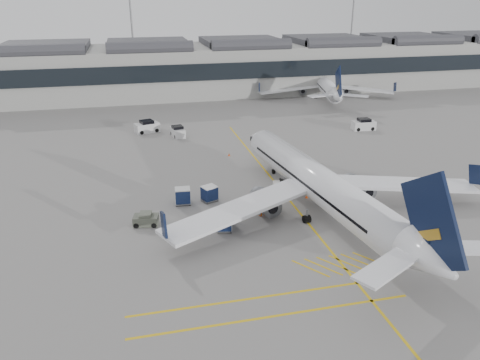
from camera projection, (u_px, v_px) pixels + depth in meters
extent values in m
plane|color=gray|center=(217.00, 240.00, 45.99)|extent=(220.00, 220.00, 0.00)
cube|color=#9E9E99|center=(159.00, 71.00, 108.87)|extent=(200.00, 20.00, 11.00)
cube|color=black|center=(162.00, 74.00, 99.30)|extent=(200.00, 0.50, 3.60)
cube|color=#38383D|center=(157.00, 44.00, 106.56)|extent=(200.00, 18.00, 1.40)
cylinder|color=slate|center=(133.00, 35.00, 117.80)|extent=(0.44, 0.44, 25.00)
cylinder|color=slate|center=(351.00, 31.00, 130.77)|extent=(0.44, 0.44, 25.00)
cube|color=gold|center=(282.00, 191.00, 57.17)|extent=(0.25, 60.00, 0.01)
cylinder|color=white|center=(318.00, 183.00, 51.25)|extent=(7.40, 30.83, 3.83)
cone|color=white|center=(258.00, 139.00, 66.34)|extent=(4.29, 4.50, 3.83)
cone|color=white|center=(432.00, 260.00, 35.66)|extent=(4.38, 5.31, 3.83)
cube|color=white|center=(240.00, 209.00, 47.16)|extent=(17.28, 10.59, 0.36)
cube|color=white|center=(399.00, 184.00, 53.37)|extent=(17.72, 6.98, 0.36)
cylinder|color=slate|center=(266.00, 202.00, 50.41)|extent=(2.56, 3.90, 2.14)
cylinder|color=slate|center=(360.00, 187.00, 54.20)|extent=(2.56, 3.90, 2.14)
cube|color=black|center=(432.00, 224.00, 35.12)|extent=(1.22, 7.74, 8.54)
cylinder|color=black|center=(274.00, 171.00, 62.54)|extent=(0.36, 0.68, 0.65)
cylinder|color=black|center=(307.00, 219.00, 49.26)|extent=(0.80, 0.89, 0.82)
cylinder|color=black|center=(348.00, 212.00, 50.90)|extent=(0.80, 0.89, 0.82)
cylinder|color=white|center=(324.00, 84.00, 108.17)|extent=(8.88, 26.13, 3.26)
cone|color=white|center=(314.00, 74.00, 121.86)|extent=(3.94, 4.10, 3.26)
cone|color=white|center=(338.00, 97.00, 94.03)|extent=(4.10, 4.78, 3.26)
cube|color=white|center=(289.00, 89.00, 107.14)|extent=(14.99, 4.49, 0.30)
cube|color=white|center=(361.00, 89.00, 107.37)|extent=(14.29, 10.21, 0.30)
cylinder|color=slate|center=(302.00, 90.00, 109.02)|extent=(2.46, 3.45, 1.82)
cylinder|color=slate|center=(345.00, 90.00, 109.16)|extent=(2.46, 3.45, 1.82)
cube|color=black|center=(338.00, 84.00, 93.61)|extent=(1.70, 6.50, 7.27)
cylinder|color=black|center=(316.00, 87.00, 118.35)|extent=(0.36, 0.60, 0.56)
cylinder|color=black|center=(316.00, 97.00, 107.02)|extent=(0.74, 0.81, 0.69)
cylinder|color=black|center=(335.00, 97.00, 107.08)|extent=(0.74, 0.81, 0.69)
cube|color=silver|center=(284.00, 190.00, 56.76)|extent=(3.59, 1.97, 0.63)
cube|color=black|center=(292.00, 184.00, 56.52)|extent=(3.16, 1.55, 1.32)
cube|color=silver|center=(277.00, 185.00, 56.49)|extent=(1.01, 1.29, 0.80)
cylinder|color=black|center=(275.00, 193.00, 56.17)|extent=(0.42, 0.23, 0.39)
cylinder|color=black|center=(274.00, 189.00, 57.33)|extent=(0.42, 0.23, 0.39)
cylinder|color=black|center=(295.00, 193.00, 56.27)|extent=(0.42, 0.23, 0.39)
cylinder|color=black|center=(294.00, 189.00, 57.43)|extent=(0.42, 0.23, 0.39)
cube|color=gray|center=(223.00, 223.00, 48.90)|extent=(1.99, 1.83, 0.11)
cube|color=navy|center=(223.00, 217.00, 48.61)|extent=(1.84, 1.73, 1.38)
cube|color=silver|center=(223.00, 210.00, 48.34)|extent=(1.90, 1.79, 0.09)
cylinder|color=black|center=(216.00, 226.00, 48.53)|extent=(0.23, 0.16, 0.21)
cylinder|color=black|center=(217.00, 221.00, 49.49)|extent=(0.23, 0.16, 0.21)
cylinder|color=black|center=(228.00, 226.00, 48.36)|extent=(0.23, 0.16, 0.21)
cylinder|color=black|center=(230.00, 222.00, 49.31)|extent=(0.23, 0.16, 0.21)
cube|color=gray|center=(183.00, 202.00, 53.70)|extent=(1.92, 1.63, 0.13)
cube|color=navy|center=(183.00, 195.00, 53.38)|extent=(1.76, 1.56, 1.55)
cube|color=silver|center=(182.00, 189.00, 53.08)|extent=(1.82, 1.62, 0.11)
cylinder|color=black|center=(177.00, 205.00, 53.08)|extent=(0.24, 0.12, 0.24)
cylinder|color=black|center=(176.00, 201.00, 54.16)|extent=(0.24, 0.12, 0.24)
cylinder|color=black|center=(190.00, 205.00, 53.30)|extent=(0.24, 0.12, 0.24)
cylinder|color=black|center=(189.00, 200.00, 54.38)|extent=(0.24, 0.12, 0.24)
cube|color=gray|center=(225.00, 229.00, 47.65)|extent=(1.80, 1.60, 0.11)
cube|color=navy|center=(224.00, 223.00, 47.38)|extent=(1.66, 1.52, 1.33)
cube|color=silver|center=(224.00, 217.00, 47.12)|extent=(1.71, 1.58, 0.09)
cylinder|color=black|center=(218.00, 232.00, 47.20)|extent=(0.22, 0.13, 0.20)
cylinder|color=black|center=(218.00, 228.00, 48.14)|extent=(0.22, 0.13, 0.20)
cylinder|color=black|center=(231.00, 232.00, 47.21)|extent=(0.22, 0.13, 0.20)
cylinder|color=black|center=(231.00, 228.00, 48.14)|extent=(0.22, 0.13, 0.20)
cube|color=gray|center=(210.00, 199.00, 54.45)|extent=(2.17, 2.00, 0.12)
cube|color=navy|center=(209.00, 193.00, 54.14)|extent=(2.00, 1.90, 1.49)
cube|color=silver|center=(209.00, 187.00, 53.85)|extent=(2.07, 1.96, 0.10)
cylinder|color=black|center=(207.00, 203.00, 53.66)|extent=(0.25, 0.18, 0.23)
cylinder|color=black|center=(202.00, 200.00, 54.50)|extent=(0.25, 0.18, 0.23)
cylinder|color=black|center=(217.00, 200.00, 54.45)|extent=(0.25, 0.18, 0.23)
cylinder|color=black|center=(212.00, 197.00, 55.29)|extent=(0.25, 0.18, 0.23)
imported|color=orange|center=(262.00, 195.00, 53.64)|extent=(0.84, 0.77, 1.92)
imported|color=orange|center=(261.00, 207.00, 50.60)|extent=(1.15, 1.03, 1.97)
cube|color=#55594C|center=(146.00, 220.00, 48.69)|extent=(2.80, 2.02, 1.02)
cube|color=#55594C|center=(146.00, 215.00, 48.46)|extent=(1.44, 1.44, 0.51)
cylinder|color=black|center=(136.00, 226.00, 48.16)|extent=(0.61, 0.37, 0.57)
cylinder|color=black|center=(139.00, 220.00, 49.38)|extent=(0.61, 0.37, 0.57)
cylinder|color=black|center=(154.00, 225.00, 48.20)|extent=(0.61, 0.37, 0.57)
cylinder|color=black|center=(156.00, 220.00, 49.43)|extent=(0.61, 0.37, 0.57)
cone|color=#F24C0A|center=(229.00, 154.00, 69.43)|extent=(0.32, 0.32, 0.44)
cone|color=#F24C0A|center=(307.00, 196.00, 55.24)|extent=(0.34, 0.34, 0.47)
cube|color=silver|center=(147.00, 128.00, 80.95)|extent=(4.52, 3.21, 1.59)
cube|color=black|center=(147.00, 122.00, 80.59)|extent=(2.54, 2.47, 0.68)
cylinder|color=black|center=(142.00, 133.00, 79.74)|extent=(0.73, 0.45, 0.68)
cylinder|color=black|center=(138.00, 130.00, 81.18)|extent=(0.73, 0.45, 0.68)
cylinder|color=black|center=(157.00, 130.00, 81.06)|extent=(0.73, 0.45, 0.68)
cylinder|color=black|center=(153.00, 128.00, 82.50)|extent=(0.73, 0.45, 0.68)
cube|color=silver|center=(178.00, 132.00, 78.64)|extent=(2.36, 3.79, 1.37)
cube|color=black|center=(177.00, 128.00, 78.33)|extent=(1.95, 2.03, 0.59)
cylinder|color=black|center=(184.00, 136.00, 78.08)|extent=(0.32, 0.62, 0.59)
cylinder|color=black|center=(175.00, 137.00, 77.50)|extent=(0.32, 0.62, 0.59)
cylinder|color=black|center=(180.00, 132.00, 80.08)|extent=(0.32, 0.62, 0.59)
cylinder|color=black|center=(171.00, 133.00, 79.50)|extent=(0.32, 0.62, 0.59)
cube|color=silver|center=(364.00, 125.00, 82.43)|extent=(4.07, 2.21, 1.54)
cube|color=black|center=(364.00, 120.00, 82.08)|extent=(2.09, 1.98, 0.66)
cylinder|color=black|center=(358.00, 130.00, 81.58)|extent=(0.67, 0.28, 0.66)
cylinder|color=black|center=(354.00, 127.00, 83.18)|extent=(0.67, 0.28, 0.66)
cylinder|color=black|center=(372.00, 129.00, 82.01)|extent=(0.67, 0.28, 0.66)
cylinder|color=black|center=(368.00, 126.00, 83.61)|extent=(0.67, 0.28, 0.66)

